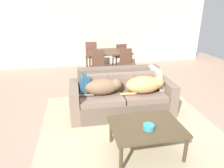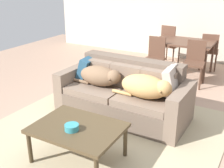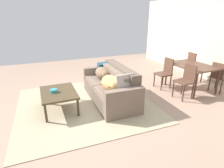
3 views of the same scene
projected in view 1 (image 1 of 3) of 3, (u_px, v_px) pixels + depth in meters
The scene contains 15 objects.
ground_plane at pixel (126, 118), 4.06m from camera, with size 10.00×10.00×0.00m, color tan.
back_partition at pixel (97, 27), 7.23m from camera, with size 8.00×0.12×2.70m, color beige.
area_rug at pixel (130, 129), 3.69m from camera, with size 3.12×3.15×0.01m, color tan.
couch at pixel (121, 96), 4.21m from camera, with size 2.05×0.94×0.87m.
dog_on_left_cushion at pixel (103, 86), 3.96m from camera, with size 0.84×0.38×0.31m.
dog_on_right_cushion at pixel (145, 84), 4.03m from camera, with size 0.88×0.42×0.33m.
throw_pillow_by_left_arm at pixel (83, 84), 4.03m from camera, with size 0.14×0.38×0.38m, color navy.
throw_pillow_by_right_arm at pixel (156, 78), 4.26m from camera, with size 0.11×0.46×0.46m, color #B0A093.
coffee_table at pixel (146, 128), 2.99m from camera, with size 1.02×0.76×0.46m.
bowl_on_coffee_table at pixel (149, 127), 2.87m from camera, with size 0.16×0.16×0.07m, color teal.
dining_table at pixel (110, 53), 6.34m from camera, with size 1.26×0.91×0.74m.
dining_chair_near_left at pixel (99, 65), 5.79m from camera, with size 0.42×0.42×0.89m.
dining_chair_near_right at pixel (127, 63), 5.95m from camera, with size 0.44×0.44×0.90m.
dining_chair_far_left at pixel (92, 55), 6.83m from camera, with size 0.45×0.45×0.96m.
dining_chair_far_right at pixel (120, 55), 7.01m from camera, with size 0.45×0.45×0.86m.
Camera 1 is at (-0.98, -3.42, 2.08)m, focal length 33.24 mm.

